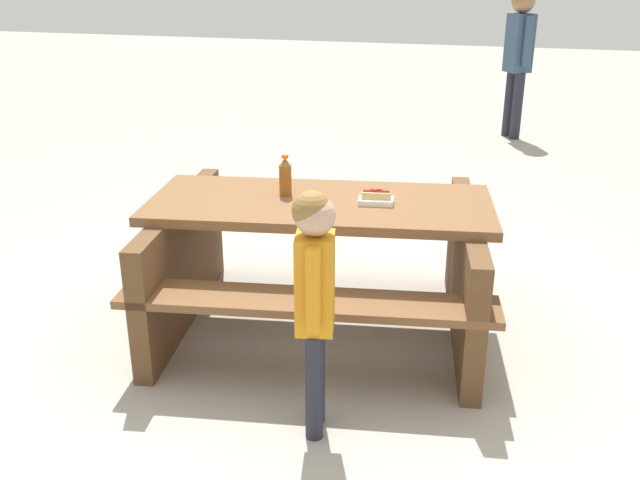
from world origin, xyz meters
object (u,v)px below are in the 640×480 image
soda_bottle (285,177)px  child_in_coat (315,284)px  picnic_table (320,254)px  bystander_adult (519,44)px  hotdog_tray (376,198)px

soda_bottle → child_in_coat: child_in_coat is taller
picnic_table → bystander_adult: bystander_adult is taller
picnic_table → soda_bottle: 0.46m
soda_bottle → bystander_adult: (1.01, 5.07, 0.22)m
hotdog_tray → child_in_coat: size_ratio=0.18×
child_in_coat → bystander_adult: (0.56, 6.00, 0.37)m
soda_bottle → hotdog_tray: size_ratio=1.15×
soda_bottle → child_in_coat: 1.05m
soda_bottle → picnic_table: bearing=-8.7°
picnic_table → bystander_adult: (0.81, 5.10, 0.63)m
hotdog_tray → bystander_adult: (0.52, 5.07, 0.29)m
picnic_table → soda_bottle: bearing=171.3°
picnic_table → bystander_adult: bearing=81.0°
picnic_table → soda_bottle: size_ratio=9.02×
picnic_table → child_in_coat: 0.97m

